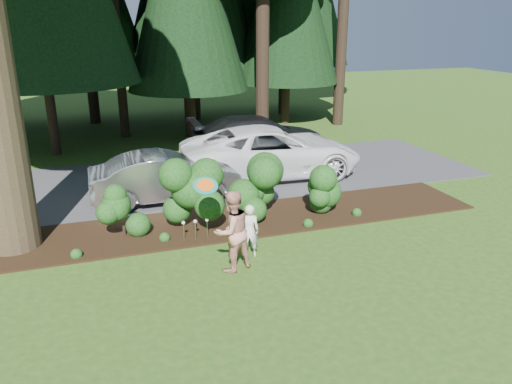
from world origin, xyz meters
TOP-DOWN VIEW (x-y plane):
  - ground at (0.00, 0.00)m, footprint 80.00×80.00m
  - mulch_bed at (0.00, 3.25)m, footprint 16.00×2.50m
  - driveway at (0.00, 7.50)m, footprint 22.00×6.00m
  - shrub_row at (0.77, 3.14)m, footprint 6.53×1.60m
  - lily_cluster at (-0.30, 2.40)m, footprint 0.69×0.09m
  - car_silver_wagon at (-0.52, 5.56)m, footprint 4.56×1.66m
  - car_white_suv at (3.41, 6.97)m, footprint 6.47×3.21m
  - car_dark_suv at (3.89, 9.80)m, footprint 5.60×2.39m
  - child at (0.72, 1.14)m, footprint 0.54×0.42m
  - adult at (0.16, 0.63)m, footprint 1.09×0.97m
  - frisbee at (-0.26, 1.26)m, footprint 0.57×0.52m

SIDE VIEW (x-z plane):
  - ground at x=0.00m, z-range 0.00..0.00m
  - driveway at x=0.00m, z-range 0.00..0.03m
  - mulch_bed at x=0.00m, z-range 0.00..0.05m
  - lily_cluster at x=-0.30m, z-range 0.21..0.78m
  - child at x=0.72m, z-range 0.00..1.30m
  - car_silver_wagon at x=-0.52m, z-range 0.03..1.52m
  - shrub_row at x=0.77m, z-range 0.00..1.61m
  - car_dark_suv at x=3.89m, z-range 0.03..1.64m
  - car_white_suv at x=3.41m, z-range 0.03..1.79m
  - adult at x=0.16m, z-range 0.00..1.85m
  - frisbee at x=-0.26m, z-range 1.68..1.96m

